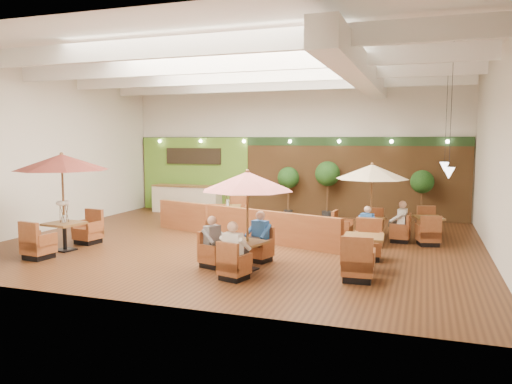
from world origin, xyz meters
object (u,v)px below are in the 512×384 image
at_px(table_1, 245,197).
at_px(topiary_2, 422,184).
at_px(table_2, 372,187).
at_px(table_5, 428,229).
at_px(topiary_1, 327,176).
at_px(diner_2, 214,236).
at_px(table_3, 228,214).
at_px(booth_divider, 240,223).
at_px(diner_0, 234,245).
at_px(topiary_0, 288,180).
at_px(diner_3, 368,221).
at_px(service_counter, 187,199).
at_px(table_4, 363,253).
at_px(diner_1, 259,232).
at_px(diner_4, 401,217).
at_px(table_0, 62,176).

xyz_separation_m(table_1, topiary_2, (3.94, 8.32, -0.26)).
height_order(table_2, table_5, table_2).
height_order(topiary_1, diner_2, topiary_1).
bearing_deg(topiary_2, table_5, -85.64).
xyz_separation_m(table_3, topiary_2, (6.48, 3.15, 0.99)).
bearing_deg(topiary_2, booth_divider, -137.87).
bearing_deg(diner_0, topiary_0, 107.57).
xyz_separation_m(table_3, topiary_0, (1.36, 3.15, 1.01)).
xyz_separation_m(table_1, diner_3, (2.48, 3.68, -1.02)).
xyz_separation_m(table_1, topiary_1, (0.41, 8.32, -0.06)).
distance_m(topiary_0, topiary_2, 5.12).
xyz_separation_m(service_counter, topiary_1, (6.03, 0.20, 1.11)).
bearing_deg(table_5, topiary_2, 78.64).
bearing_deg(booth_divider, table_2, 34.08).
relative_size(booth_divider, diner_3, 9.76).
bearing_deg(diner_3, diner_2, -118.60).
bearing_deg(diner_2, table_4, 129.91).
height_order(table_4, topiary_2, topiary_2).
bearing_deg(diner_1, diner_0, 105.68).
bearing_deg(booth_divider, table_4, -13.02).
relative_size(table_1, diner_0, 2.87).
height_order(service_counter, table_1, table_1).
bearing_deg(table_4, diner_2, -167.74).
bearing_deg(booth_divider, diner_2, -61.61).
xyz_separation_m(booth_divider, table_2, (3.92, 1.11, 1.17)).
bearing_deg(table_2, diner_2, -122.16).
bearing_deg(diner_3, diner_1, -117.58).
distance_m(booth_divider, diner_2, 3.52).
relative_size(service_counter, table_5, 1.16).
bearing_deg(diner_3, booth_divider, -163.33).
xyz_separation_m(table_5, diner_1, (-4.12, -4.36, 0.42)).
bearing_deg(table_2, diner_4, 3.82).
relative_size(table_0, table_3, 0.98).
height_order(topiary_1, diner_3, topiary_1).
distance_m(booth_divider, table_1, 3.95).
relative_size(table_3, topiary_2, 1.42).
bearing_deg(topiary_1, diner_2, -98.45).
xyz_separation_m(table_4, topiary_1, (-2.27, 7.38, 1.30)).
bearing_deg(topiary_2, topiary_0, 180.00).
bearing_deg(diner_4, booth_divider, 111.17).
relative_size(booth_divider, topiary_1, 3.14).
bearing_deg(table_3, diner_1, -75.93).
bearing_deg(diner_2, booth_divider, -145.06).
xyz_separation_m(diner_1, diner_3, (2.43, 2.80, -0.04)).
distance_m(service_counter, booth_divider, 6.27).
distance_m(service_counter, table_3, 4.27).
distance_m(table_5, topiary_1, 5.05).
xyz_separation_m(booth_divider, diner_4, (4.81, 1.11, 0.27)).
bearing_deg(table_5, service_counter, 147.89).
bearing_deg(table_1, topiary_2, 80.42).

